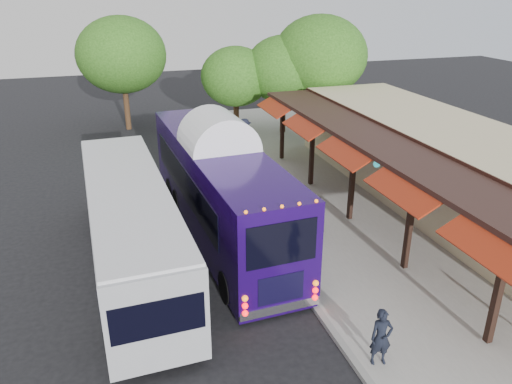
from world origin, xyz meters
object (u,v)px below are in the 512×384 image
object	(u,v)px
city_bus	(130,223)
ped_c	(290,199)
coach_bus	(220,184)
ped_a	(381,337)
ped_b	(316,215)
ped_d	(245,135)

from	to	relation	value
city_bus	ped_c	size ratio (longest dim) A/B	6.72
coach_bus	ped_a	size ratio (longest dim) A/B	7.73
coach_bus	ped_b	size ratio (longest dim) A/B	8.02
city_bus	ped_c	world-z (taller)	city_bus
coach_bus	ped_d	size ratio (longest dim) A/B	6.32
ped_a	ped_d	size ratio (longest dim) A/B	0.82
city_bus	ped_c	xyz separation A→B (m)	(6.45, 1.80, -0.70)
ped_c	city_bus	bearing A→B (deg)	-24.47
ped_a	ped_d	xyz separation A→B (m)	(1.65, 17.76, 0.18)
ped_a	ped_d	distance (m)	17.83
ped_b	ped_c	xyz separation A→B (m)	(-0.47, 1.54, 0.10)
ped_b	city_bus	bearing A→B (deg)	15.40
city_bus	ped_d	distance (m)	13.05
city_bus	ped_b	distance (m)	6.97
ped_a	ped_c	distance (m)	8.74
coach_bus	city_bus	size ratio (longest dim) A/B	1.05
city_bus	ped_b	xyz separation A→B (m)	(6.92, 0.26, -0.80)
coach_bus	ped_c	xyz separation A→B (m)	(2.96, 0.14, -1.07)
ped_b	ped_d	world-z (taller)	ped_d
coach_bus	city_bus	xyz separation A→B (m)	(-3.50, -1.67, -0.37)
ped_b	ped_d	size ratio (longest dim) A/B	0.79
ped_a	ped_c	world-z (taller)	ped_c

